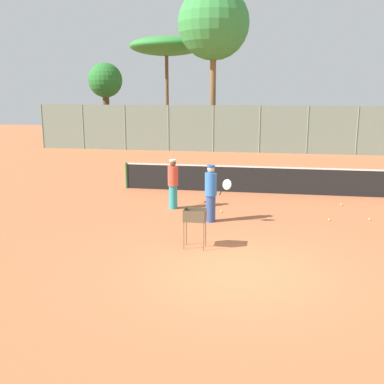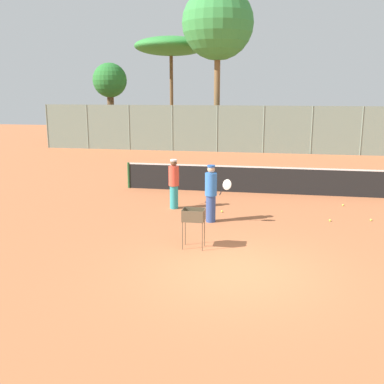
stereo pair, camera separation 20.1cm
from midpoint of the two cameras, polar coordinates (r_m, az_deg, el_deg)
The scene contains 14 objects.
ground_plane at distance 10.29m, azimuth 5.31°, elevation -10.02°, with size 80.00×80.00×0.00m, color #B7663D.
tennis_net at distance 17.91m, azimuth 7.35°, elevation 1.66°, with size 10.45×0.10×1.07m.
back_fence at distance 29.58m, azimuth 8.39°, elevation 7.87°, with size 30.25×0.08×3.04m.
tree_0 at distance 34.73m, azimuth -11.12°, elevation 13.51°, with size 2.52×2.52×5.98m.
tree_1 at distance 32.13m, azimuth 2.56°, elevation 20.53°, with size 4.82×4.82×10.78m.
tree_2 at distance 36.48m, azimuth -3.43°, elevation 17.94°, with size 5.69×5.69×8.03m.
player_white_outfit at distance 15.34m, azimuth -2.80°, elevation 1.12°, with size 0.39×0.89×1.70m.
player_red_cap at distance 13.75m, azimuth 2.01°, elevation -0.09°, with size 0.88×0.46×1.77m.
ball_cart at distance 11.48m, azimuth -0.12°, elevation -3.33°, with size 0.56×0.41×1.03m.
tennis_ball_0 at distance 14.65m, azimuth 16.65°, elevation -3.40°, with size 0.07×0.07×0.07m, color #D1E54C.
tennis_ball_1 at distance 15.13m, azimuth 21.29°, elevation -3.24°, with size 0.07×0.07×0.07m, color #D1E54C.
tennis_ball_2 at distance 16.72m, azimuth 18.10°, elevation -1.52°, with size 0.07×0.07×0.07m, color #D1E54C.
tennis_ball_3 at distance 15.04m, azimuth 3.36°, elevation -2.46°, with size 0.07×0.07×0.07m, color #D1E54C.
parked_car at distance 32.75m, azimuth 15.13°, elevation 6.52°, with size 4.20×1.70×1.60m.
Camera 1 is at (0.55, -9.49, 3.98)m, focal length 42.00 mm.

